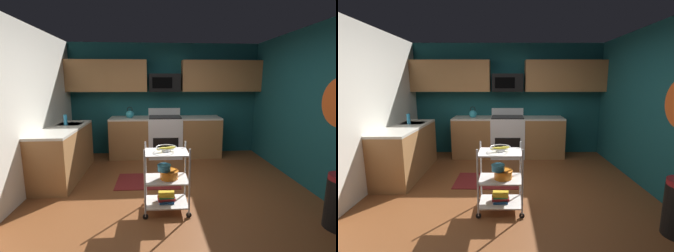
{
  "view_description": "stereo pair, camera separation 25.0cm",
  "coord_description": "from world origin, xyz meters",
  "views": [
    {
      "loc": [
        -0.3,
        -3.33,
        1.73
      ],
      "look_at": [
        -0.06,
        0.3,
        1.05
      ],
      "focal_mm": 25.61,
      "sensor_mm": 36.0,
      "label": 1
    },
    {
      "loc": [
        -0.05,
        -3.34,
        1.73
      ],
      "look_at": [
        -0.06,
        0.3,
        1.05
      ],
      "focal_mm": 25.61,
      "sensor_mm": 36.0,
      "label": 2
    }
  ],
  "objects": [
    {
      "name": "floor",
      "position": [
        0.0,
        0.0,
        -0.02
      ],
      "size": [
        4.4,
        4.8,
        0.04
      ],
      "primitive_type": "cube",
      "color": "brown",
      "rests_on": "ground"
    },
    {
      "name": "wall_back",
      "position": [
        0.0,
        2.43,
        1.3
      ],
      "size": [
        4.52,
        0.06,
        2.6
      ],
      "primitive_type": "cube",
      "color": "#14474C",
      "rests_on": "ground"
    },
    {
      "name": "wall_left",
      "position": [
        -2.23,
        0.0,
        1.3
      ],
      "size": [
        0.06,
        4.8,
        2.6
      ],
      "primitive_type": "cube",
      "color": "silver",
      "rests_on": "ground"
    },
    {
      "name": "wall_right",
      "position": [
        2.23,
        0.0,
        1.3
      ],
      "size": [
        0.06,
        4.8,
        2.6
      ],
      "primitive_type": "cube",
      "color": "#14474C",
      "rests_on": "ground"
    },
    {
      "name": "counter_run",
      "position": [
        -0.77,
        1.64,
        0.46
      ],
      "size": [
        3.46,
        2.28,
        0.92
      ],
      "color": "#9E6B3D",
      "rests_on": "ground"
    },
    {
      "name": "oven_range",
      "position": [
        -0.02,
        2.1,
        0.48
      ],
      "size": [
        0.76,
        0.65,
        1.1
      ],
      "color": "white",
      "rests_on": "ground"
    },
    {
      "name": "upper_cabinets",
      "position": [
        0.0,
        2.23,
        1.85
      ],
      "size": [
        4.4,
        0.33,
        0.7
      ],
      "color": "#9E6B3D"
    },
    {
      "name": "microwave",
      "position": [
        -0.02,
        2.21,
        1.7
      ],
      "size": [
        0.7,
        0.39,
        0.4
      ],
      "color": "black"
    },
    {
      "name": "rolling_cart",
      "position": [
        -0.13,
        -0.33,
        0.45
      ],
      "size": [
        0.63,
        0.42,
        0.91
      ],
      "color": "silver",
      "rests_on": "ground"
    },
    {
      "name": "fruit_bowl",
      "position": [
        -0.13,
        -0.33,
        0.88
      ],
      "size": [
        0.27,
        0.27,
        0.07
      ],
      "color": "silver",
      "rests_on": "rolling_cart"
    },
    {
      "name": "mixing_bowl_large",
      "position": [
        -0.09,
        -0.33,
        0.52
      ],
      "size": [
        0.25,
        0.25,
        0.11
      ],
      "color": "orange",
      "rests_on": "rolling_cart"
    },
    {
      "name": "mixing_bowl_small",
      "position": [
        -0.16,
        -0.35,
        0.62
      ],
      "size": [
        0.18,
        0.18,
        0.08
      ],
      "color": "#338CBF",
      "rests_on": "rolling_cart"
    },
    {
      "name": "book_stack",
      "position": [
        -0.13,
        -0.33,
        0.19
      ],
      "size": [
        0.24,
        0.2,
        0.12
      ],
      "color": "#1E4C8C",
      "rests_on": "rolling_cart"
    },
    {
      "name": "kettle",
      "position": [
        -0.81,
        2.1,
        1.0
      ],
      "size": [
        0.21,
        0.18,
        0.26
      ],
      "color": "teal",
      "rests_on": "counter_run"
    },
    {
      "name": "dish_soap_bottle",
      "position": [
        -1.93,
        1.21,
        1.02
      ],
      "size": [
        0.06,
        0.06,
        0.2
      ],
      "primitive_type": "cylinder",
      "color": "#2D8CBF",
      "rests_on": "counter_run"
    },
    {
      "name": "floor_rug",
      "position": [
        -0.39,
        0.64,
        0.01
      ],
      "size": [
        1.11,
        0.72,
        0.01
      ],
      "primitive_type": "cube",
      "rotation": [
        0.0,
        0.0,
        -0.02
      ],
      "color": "maroon",
      "rests_on": "ground"
    }
  ]
}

